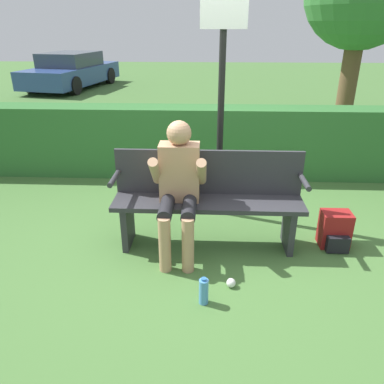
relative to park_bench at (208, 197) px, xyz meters
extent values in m
plane|color=#426B33|center=(0.00, -0.06, -0.51)|extent=(40.00, 40.00, 0.00)
cube|color=#2D662D|center=(0.00, 1.91, -0.01)|extent=(12.00, 0.48, 1.00)
cube|color=#2D2D33|center=(0.00, -0.06, -0.03)|extent=(1.84, 0.40, 0.05)
cube|color=#2D2D33|center=(0.00, 0.12, 0.22)|extent=(1.84, 0.04, 0.45)
cube|color=#2D2D33|center=(-0.80, -0.06, -0.28)|extent=(0.06, 0.36, 0.45)
cube|color=#2D2D33|center=(0.80, -0.06, -0.28)|extent=(0.06, 0.36, 0.45)
cylinder|color=#2D2D33|center=(-0.90, -0.06, 0.21)|extent=(0.05, 0.36, 0.05)
cylinder|color=#2D2D33|center=(0.90, -0.06, 0.21)|extent=(0.05, 0.36, 0.05)
cube|color=tan|center=(-0.27, -0.02, 0.27)|extent=(0.38, 0.22, 0.55)
sphere|color=tan|center=(-0.27, -0.02, 0.65)|extent=(0.23, 0.23, 0.23)
cylinder|color=black|center=(-0.38, -0.26, 0.02)|extent=(0.13, 0.48, 0.13)
cylinder|color=black|center=(-0.17, -0.26, 0.02)|extent=(0.13, 0.48, 0.13)
cylinder|color=tan|center=(-0.38, -0.50, -0.24)|extent=(0.11, 0.11, 0.53)
cylinder|color=tan|center=(-0.17, -0.50, -0.24)|extent=(0.11, 0.11, 0.53)
cylinder|color=tan|center=(-0.48, -0.16, 0.33)|extent=(0.09, 0.34, 0.34)
cylinder|color=tan|center=(-0.06, -0.16, 0.33)|extent=(0.09, 0.34, 0.34)
cube|color=maroon|center=(1.28, 0.00, -0.33)|extent=(0.29, 0.21, 0.37)
cube|color=black|center=(1.28, -0.14, -0.42)|extent=(0.22, 0.07, 0.17)
cylinder|color=#4C8CCC|center=(-0.02, -0.93, -0.40)|extent=(0.08, 0.08, 0.22)
cylinder|color=#2D66B2|center=(-0.02, -0.93, -0.28)|extent=(0.04, 0.04, 0.02)
cylinder|color=black|center=(0.12, 0.67, 0.68)|extent=(0.07, 0.07, 2.38)
cube|color=silver|center=(0.12, 0.62, 1.67)|extent=(0.46, 0.02, 0.32)
cube|color=#2D4784|center=(-4.78, 10.02, -0.06)|extent=(2.44, 4.38, 0.56)
cube|color=#333D4C|center=(-4.78, 10.02, 0.45)|extent=(1.84, 2.23, 0.45)
cylinder|color=black|center=(-5.33, 11.43, -0.23)|extent=(0.28, 0.59, 0.57)
cylinder|color=black|center=(-3.75, 11.12, -0.23)|extent=(0.28, 0.59, 0.57)
cylinder|color=black|center=(-5.82, 8.91, -0.23)|extent=(0.28, 0.59, 0.57)
cylinder|color=black|center=(-4.23, 8.61, -0.23)|extent=(0.28, 0.59, 0.57)
cylinder|color=brown|center=(2.82, 4.66, 0.49)|extent=(0.35, 0.35, 2.00)
sphere|color=silver|center=(0.21, -0.72, -0.47)|extent=(0.08, 0.08, 0.08)
camera|label=1|loc=(-0.01, -3.33, 1.55)|focal=35.00mm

